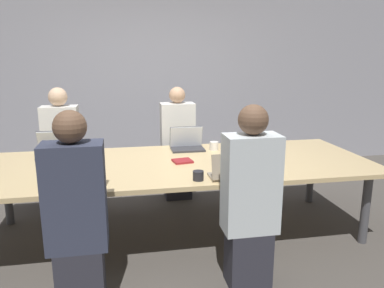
{
  "coord_description": "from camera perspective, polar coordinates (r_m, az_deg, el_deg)",
  "views": [
    {
      "loc": [
        -0.49,
        -3.42,
        1.73
      ],
      "look_at": [
        0.17,
        0.1,
        0.88
      ],
      "focal_mm": 35.0,
      "sensor_mm": 36.0,
      "label": 1
    }
  ],
  "objects": [
    {
      "name": "bottle_near_left",
      "position": [
        3.26,
        -20.65,
        -3.21
      ],
      "size": [
        0.07,
        0.07,
        0.27
      ],
      "color": "green",
      "rests_on": "conference_table"
    },
    {
      "name": "person_far_center",
      "position": [
        4.55,
        -2.2,
        -0.26
      ],
      "size": [
        0.4,
        0.24,
        1.37
      ],
      "color": "#2D2D38",
      "rests_on": "ground_plane"
    },
    {
      "name": "conference_table",
      "position": [
        3.61,
        -2.38,
        -3.54
      ],
      "size": [
        3.76,
        1.41,
        0.73
      ],
      "color": "#D6B77F",
      "rests_on": "ground_plane"
    },
    {
      "name": "laptop_near_midright",
      "position": [
        3.12,
        6.08,
        -4.14
      ],
      "size": [
        0.36,
        0.22,
        0.22
      ],
      "rotation": [
        0.0,
        0.0,
        3.14
      ],
      "color": "gray",
      "rests_on": "conference_table"
    },
    {
      "name": "cup_near_left",
      "position": [
        3.12,
        -20.66,
        -5.39
      ],
      "size": [
        0.09,
        0.09,
        0.09
      ],
      "color": "brown",
      "rests_on": "conference_table"
    },
    {
      "name": "stapler",
      "position": [
        3.56,
        4.59,
        -2.58
      ],
      "size": [
        0.05,
        0.15,
        0.05
      ],
      "rotation": [
        0.0,
        0.0,
        -0.02
      ],
      "color": "black",
      "rests_on": "conference_table"
    },
    {
      "name": "ground_plane",
      "position": [
        3.86,
        -2.28,
        -13.29
      ],
      "size": [
        24.0,
        24.0,
        0.0
      ],
      "primitive_type": "plane",
      "color": "#4C4742"
    },
    {
      "name": "curtain_wall",
      "position": [
        5.79,
        -5.82,
        9.98
      ],
      "size": [
        12.0,
        0.06,
        2.8
      ],
      "color": "#9999A3",
      "rests_on": "ground_plane"
    },
    {
      "name": "laptop_far_center",
      "position": [
        4.08,
        -0.78,
        0.18
      ],
      "size": [
        0.36,
        0.24,
        0.25
      ],
      "color": "#333338",
      "rests_on": "conference_table"
    },
    {
      "name": "cup_far_center",
      "position": [
        4.05,
        3.37,
        -0.29
      ],
      "size": [
        0.1,
        0.1,
        0.09
      ],
      "color": "white",
      "rests_on": "conference_table"
    },
    {
      "name": "laptop_near_left",
      "position": [
        3.05,
        -16.29,
        -4.79
      ],
      "size": [
        0.34,
        0.27,
        0.27
      ],
      "rotation": [
        0.0,
        0.0,
        3.14
      ],
      "color": "gray",
      "rests_on": "conference_table"
    },
    {
      "name": "person_near_left",
      "position": [
        2.67,
        -17.18,
        -10.44
      ],
      "size": [
        0.4,
        0.24,
        1.4
      ],
      "rotation": [
        0.0,
        0.0,
        3.14
      ],
      "color": "#2D2D38",
      "rests_on": "ground_plane"
    },
    {
      "name": "notebook",
      "position": [
        3.6,
        -1.47,
        -2.6
      ],
      "size": [
        0.2,
        0.19,
        0.02
      ],
      "rotation": [
        0.0,
        0.0,
        0.17
      ],
      "color": "maroon",
      "rests_on": "conference_table"
    },
    {
      "name": "laptop_far_left",
      "position": [
        4.06,
        -20.15,
        -0.65
      ],
      "size": [
        0.34,
        0.27,
        0.26
      ],
      "color": "#333338",
      "rests_on": "conference_table"
    },
    {
      "name": "cup_near_midright",
      "position": [
        3.07,
        0.96,
        -4.85
      ],
      "size": [
        0.09,
        0.09,
        0.08
      ],
      "color": "#232328",
      "rests_on": "conference_table"
    },
    {
      "name": "person_far_left",
      "position": [
        4.53,
        -19.17,
        -0.92
      ],
      "size": [
        0.4,
        0.24,
        1.39
      ],
      "color": "#2D2D38",
      "rests_on": "ground_plane"
    },
    {
      "name": "person_near_midright",
      "position": [
        2.83,
        8.85,
        -8.59
      ],
      "size": [
        0.4,
        0.24,
        1.4
      ],
      "rotation": [
        0.0,
        0.0,
        3.14
      ],
      "color": "#2D2D38",
      "rests_on": "ground_plane"
    }
  ]
}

